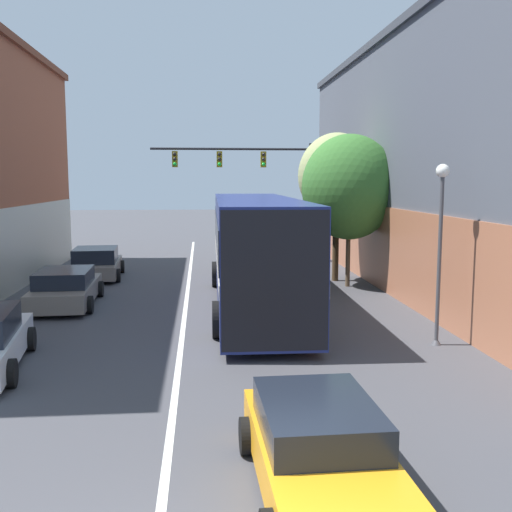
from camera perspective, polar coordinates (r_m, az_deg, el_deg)
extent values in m
cube|color=silver|center=(20.34, -6.71, -4.73)|extent=(0.14, 41.63, 0.01)
cube|color=#B7B2A3|center=(23.42, -22.85, 0.29)|extent=(0.24, 21.25, 3.20)
cube|color=#4C515B|center=(24.31, 19.76, 8.43)|extent=(6.48, 26.26, 9.77)
cube|color=#A86647|center=(23.30, 12.28, 0.66)|extent=(0.24, 25.74, 3.20)
cube|color=#393D44|center=(24.89, 20.26, 19.39)|extent=(6.74, 26.52, 0.30)
cube|color=navy|center=(19.79, -0.07, 0.61)|extent=(2.74, 12.58, 3.39)
cube|color=black|center=(19.73, -0.07, 2.37)|extent=(2.78, 12.33, 1.09)
cube|color=beige|center=(19.83, -0.07, -0.17)|extent=(2.77, 12.45, 0.34)
cube|color=black|center=(13.63, 1.84, -2.44)|extent=(2.47, 0.10, 3.26)
cylinder|color=black|center=(23.79, -3.86, -1.73)|extent=(0.32, 1.00, 1.00)
cylinder|color=black|center=(23.94, 2.34, -1.66)|extent=(0.32, 1.00, 1.00)
cylinder|color=black|center=(16.16, -3.66, -6.05)|extent=(0.32, 1.00, 1.00)
cylinder|color=black|center=(16.38, 5.46, -5.88)|extent=(0.32, 1.00, 1.00)
cube|color=orange|center=(8.55, 6.19, -18.96)|extent=(1.77, 4.28, 0.58)
cube|color=black|center=(8.55, 5.85, -15.04)|extent=(1.58, 2.24, 0.47)
cylinder|color=black|center=(9.66, -0.86, -16.75)|extent=(0.23, 0.58, 0.58)
cylinder|color=black|center=(9.97, 9.47, -16.06)|extent=(0.23, 0.58, 0.58)
cylinder|color=black|center=(15.99, -20.70, -7.40)|extent=(0.29, 0.62, 0.60)
cylinder|color=black|center=(13.41, -22.34, -10.29)|extent=(0.29, 0.62, 0.60)
cube|color=slate|center=(21.18, -17.63, -3.31)|extent=(2.02, 4.62, 0.58)
cube|color=black|center=(20.87, -17.80, -1.95)|extent=(1.77, 2.43, 0.51)
cylinder|color=black|center=(22.75, -19.35, -3.08)|extent=(0.25, 0.59, 0.58)
cylinder|color=black|center=(22.45, -14.64, -3.04)|extent=(0.25, 0.59, 0.58)
cylinder|color=black|center=(20.05, -20.96, -4.51)|extent=(0.25, 0.59, 0.58)
cylinder|color=black|center=(19.70, -15.61, -4.50)|extent=(0.25, 0.59, 0.58)
cube|color=slate|center=(26.78, -14.95, -1.08)|extent=(2.17, 4.34, 0.56)
cube|color=black|center=(26.50, -15.04, 0.10)|extent=(1.89, 2.31, 0.60)
cylinder|color=black|center=(28.21, -16.65, -1.04)|extent=(0.26, 0.58, 0.57)
cylinder|color=black|center=(28.01, -12.67, -0.97)|extent=(0.26, 0.58, 0.57)
cylinder|color=black|center=(25.64, -17.43, -1.88)|extent=(0.26, 0.58, 0.57)
cylinder|color=black|center=(25.42, -13.04, -1.81)|extent=(0.26, 0.58, 0.57)
cylinder|color=black|center=(31.23, 5.18, 5.08)|extent=(0.18, 0.18, 6.06)
cylinder|color=black|center=(30.78, -2.36, 10.15)|extent=(8.14, 0.12, 0.12)
cube|color=#9E8419|center=(30.88, 0.70, 9.18)|extent=(0.28, 0.24, 0.80)
sphere|color=black|center=(30.74, 0.73, 9.65)|extent=(0.18, 0.18, 0.18)
sphere|color=black|center=(30.73, 0.73, 9.19)|extent=(0.18, 0.18, 0.18)
sphere|color=green|center=(30.72, 0.73, 8.73)|extent=(0.18, 0.18, 0.18)
cube|color=#9E8419|center=(30.73, -3.50, 9.18)|extent=(0.28, 0.24, 0.80)
sphere|color=black|center=(30.59, -3.50, 9.65)|extent=(0.18, 0.18, 0.18)
sphere|color=black|center=(30.58, -3.50, 9.19)|extent=(0.18, 0.18, 0.18)
sphere|color=green|center=(30.57, -3.49, 8.72)|extent=(0.18, 0.18, 0.18)
cube|color=#9E8419|center=(30.75, -7.73, 9.13)|extent=(0.28, 0.24, 0.80)
sphere|color=black|center=(30.60, -7.75, 9.60)|extent=(0.18, 0.18, 0.18)
sphere|color=black|center=(30.59, -7.74, 9.13)|extent=(0.18, 0.18, 0.18)
sphere|color=green|center=(30.59, -7.74, 8.67)|extent=(0.18, 0.18, 0.18)
cone|color=#47474C|center=(16.22, 16.78, -7.75)|extent=(0.26, 0.26, 0.20)
cylinder|color=#47474C|center=(15.82, 17.06, -0.52)|extent=(0.10, 0.10, 4.32)
sphere|color=white|center=(15.69, 17.37, 7.76)|extent=(0.34, 0.34, 0.34)
cylinder|color=#4C3823|center=(25.21, 7.59, 1.04)|extent=(0.26, 0.26, 3.01)
ellipsoid|color=#99A366|center=(25.06, 7.70, 7.57)|extent=(3.20, 2.88, 3.52)
cylinder|color=brown|center=(23.97, 8.75, -0.11)|extent=(0.18, 0.18, 2.34)
ellipsoid|color=#38702D|center=(23.78, 8.88, 6.50)|extent=(3.73, 3.36, 4.11)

